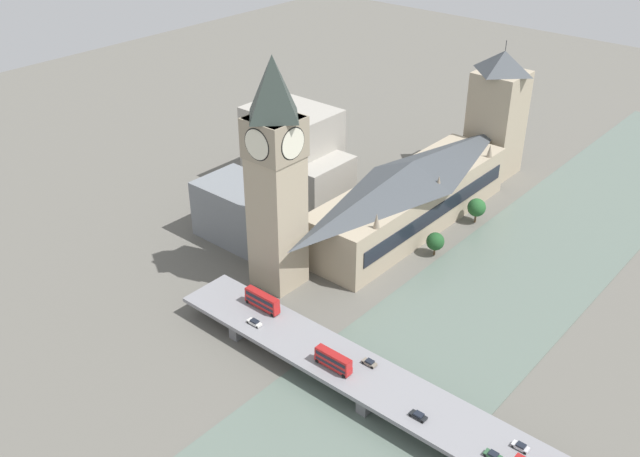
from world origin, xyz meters
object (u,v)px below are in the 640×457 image
clock_tower (276,170)px  car_southbound_mid (493,455)px  car_northbound_lead (369,363)px  double_decker_bus_rear (262,300)px  car_northbound_tail (521,447)px  parliament_hall (411,194)px  victoria_tower (497,114)px  car_southbound_tail (418,416)px  road_bridge (378,386)px  car_northbound_mid (254,322)px  double_decker_bus_mid (333,360)px

clock_tower → car_southbound_mid: clock_tower is taller
car_northbound_lead → double_decker_bus_rear: bearing=0.6°
car_northbound_tail → car_southbound_mid: car_southbound_mid is taller
parliament_hall → clock_tower: bearing=79.6°
victoria_tower → car_southbound_tail: 157.23m
clock_tower → road_bridge: size_ratio=0.56×
car_northbound_lead → road_bridge: bearing=145.9°
victoria_tower → car_northbound_tail: (-82.58, 137.29, -18.84)m
double_decker_bus_rear → car_southbound_mid: size_ratio=3.06×
clock_tower → car_southbound_mid: bearing=163.7°
clock_tower → road_bridge: 69.64m
car_southbound_tail → victoria_tower: bearing=-67.4°
victoria_tower → double_decker_bus_rear: bearing=90.7°
clock_tower → car_northbound_lead: bearing=159.1°
car_northbound_tail → car_southbound_mid: bearing=61.2°
victoria_tower → car_northbound_tail: size_ratio=14.20×
car_northbound_mid → victoria_tower: bearing=-87.9°
double_decker_bus_mid → parliament_hall: bearing=-68.2°
clock_tower → car_southbound_tail: bearing=159.2°
car_northbound_tail → car_northbound_mid: bearing=4.9°
double_decker_bus_rear → car_northbound_mid: bearing=118.0°
car_northbound_lead → clock_tower: bearing=-20.9°
double_decker_bus_mid → double_decker_bus_rear: (31.91, -6.63, 0.22)m
victoria_tower → car_northbound_mid: (-5.28, 143.89, -18.80)m
parliament_hall → road_bridge: parliament_hall is taller
road_bridge → double_decker_bus_rear: size_ratio=10.96×
parliament_hall → double_decker_bus_mid: bearing=111.8°
double_decker_bus_rear → car_northbound_mid: double_decker_bus_rear is taller
car_southbound_mid → victoria_tower: bearing=-61.1°
clock_tower → double_decker_bus_rear: bearing=121.8°
car_southbound_tail → car_northbound_mid: bearing=-0.2°
car_northbound_lead → car_southbound_tail: bearing=159.4°
clock_tower → double_decker_bus_rear: clock_tower is taller
double_decker_bus_rear → victoria_tower: bearing=-89.3°
car_northbound_mid → parliament_hall: bearing=-86.4°
parliament_hall → road_bridge: (-45.46, 80.48, -7.71)m
victoria_tower → road_bridge: size_ratio=0.42×
victoria_tower → parliament_hall: bearing=90.1°
victoria_tower → car_northbound_lead: size_ratio=13.95×
car_northbound_mid → car_northbound_tail: 77.58m
double_decker_bus_rear → car_northbound_mid: size_ratio=2.66×
clock_tower → car_northbound_mid: (-15.81, 26.51, -32.39)m
clock_tower → car_southbound_tail: clock_tower is taller
victoria_tower → car_northbound_lead: bearing=106.3°
car_southbound_tail → car_northbound_lead: bearing=-20.6°
clock_tower → car_southbound_tail: size_ratio=17.44×
car_northbound_lead → car_southbound_mid: size_ratio=1.02×
clock_tower → car_northbound_mid: clock_tower is taller
clock_tower → car_southbound_tail: 82.04m
car_northbound_mid → car_southbound_mid: size_ratio=1.15×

